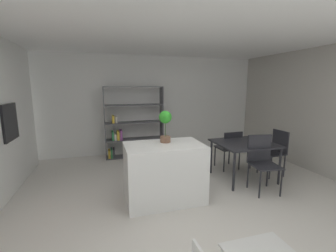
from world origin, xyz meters
name	(u,v)px	position (x,y,z in m)	size (l,w,h in m)	color
ground_plane	(182,209)	(0.00, 0.00, 0.00)	(8.99, 8.99, 0.00)	beige
ceiling_slab	(184,22)	(0.00, 0.00, 2.64)	(6.54, 6.37, 0.06)	white
back_partition	(143,105)	(0.00, 3.16, 1.31)	(6.54, 0.06, 2.61)	silver
built_in_oven	(10,122)	(-2.57, 1.40, 1.23)	(0.06, 0.59, 0.62)	black
kitchen_island	(164,172)	(-0.17, 0.37, 0.46)	(1.22, 0.76, 0.93)	white
potted_plant_on_island	(165,123)	(-0.11, 0.50, 1.25)	(0.20, 0.20, 0.51)	brown
open_bookshelf	(130,126)	(-0.42, 2.81, 0.82)	(1.48, 0.34, 1.81)	#4C4C51
dining_table	(244,146)	(1.56, 0.75, 0.67)	(1.09, 0.98, 0.74)	#232328
dining_chair_window_side	(276,149)	(2.32, 0.76, 0.55)	(0.44, 0.42, 0.93)	#232328
dining_chair_near	(262,158)	(1.57, 0.25, 0.58)	(0.50, 0.51, 0.98)	#232328
dining_chair_far	(230,146)	(1.56, 1.27, 0.53)	(0.45, 0.46, 0.86)	#232328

